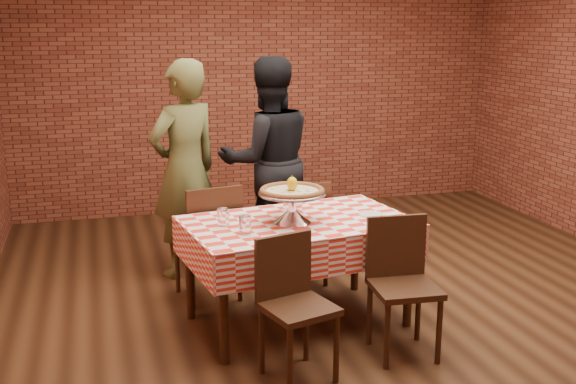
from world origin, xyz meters
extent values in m
plane|color=black|center=(0.00, 0.00, 0.00)|extent=(6.00, 6.00, 0.00)
plane|color=brown|center=(0.00, 3.00, 1.45)|extent=(5.50, 0.00, 5.50)
cube|color=#392110|center=(-0.53, -0.17, 0.38)|extent=(1.63, 1.12, 0.75)
cylinder|color=beige|center=(-0.58, -0.20, 0.97)|extent=(0.56, 0.56, 0.03)
ellipsoid|color=yellow|center=(-0.58, -0.20, 1.03)|extent=(0.09, 0.09, 0.10)
cylinder|color=white|center=(-0.95, -0.39, 0.82)|extent=(0.09, 0.09, 0.12)
cylinder|color=white|center=(-1.05, -0.18, 0.82)|extent=(0.09, 0.09, 0.12)
cylinder|color=white|center=(0.00, -0.19, 0.76)|extent=(0.19, 0.19, 0.01)
cube|color=white|center=(0.04, -0.30, 0.76)|extent=(0.06, 0.06, 0.00)
cube|color=white|center=(0.08, -0.22, 0.76)|extent=(0.05, 0.04, 0.00)
cube|color=silver|center=(-0.49, 0.10, 0.84)|extent=(0.13, 0.11, 0.15)
imported|color=#50542A|center=(-1.14, 1.04, 0.91)|extent=(0.79, 0.69, 1.81)
imported|color=black|center=(-0.39, 1.20, 0.91)|extent=(0.90, 0.71, 1.81)
camera|label=1|loc=(-1.85, -4.53, 2.08)|focal=42.79mm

